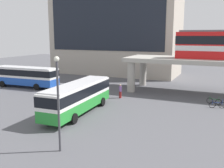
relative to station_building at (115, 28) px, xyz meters
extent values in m
plane|color=#515156|center=(6.54, -18.92, -9.62)|extent=(120.00, 120.00, 0.00)
cube|color=#B2A899|center=(0.00, 0.03, 0.00)|extent=(26.34, 10.59, 19.23)
cube|color=black|center=(0.00, -5.32, 0.96)|extent=(23.71, 0.10, 10.77)
cylinder|color=#ADA89E|center=(9.59, -16.23, -7.44)|extent=(1.10, 1.10, 4.36)
cylinder|color=#ADA89E|center=(9.59, -10.61, -7.44)|extent=(1.10, 1.10, 4.36)
cube|color=#268C33|center=(8.16, -28.42, -8.57)|extent=(3.04, 11.11, 1.10)
cube|color=white|center=(8.16, -28.42, -7.27)|extent=(3.04, 11.11, 1.50)
cube|color=black|center=(8.16, -28.42, -7.20)|extent=(3.08, 11.15, 0.96)
cube|color=silver|center=(8.16, -28.42, -6.46)|extent=(2.89, 10.55, 0.12)
cylinder|color=black|center=(6.74, -24.97, -9.12)|extent=(0.33, 1.01, 1.00)
cylinder|color=black|center=(9.24, -24.85, -9.12)|extent=(0.33, 1.01, 1.00)
cylinder|color=black|center=(7.07, -31.56, -9.12)|extent=(0.33, 1.01, 1.00)
cylinder|color=black|center=(9.56, -31.44, -9.12)|extent=(0.33, 1.01, 1.00)
cube|color=#1E4CB2|center=(-6.85, -19.93, -8.57)|extent=(11.11, 3.04, 1.10)
cube|color=silver|center=(-6.85, -19.93, -7.27)|extent=(11.11, 3.04, 1.50)
cube|color=black|center=(-6.85, -19.93, -7.20)|extent=(11.15, 3.09, 0.96)
cube|color=silver|center=(-6.85, -19.93, -6.46)|extent=(10.56, 2.89, 0.12)
cylinder|color=black|center=(-10.31, -21.36, -9.12)|extent=(1.01, 0.33, 1.00)
cylinder|color=black|center=(-10.43, -18.86, -9.12)|extent=(1.01, 0.33, 1.00)
cylinder|color=black|center=(-3.71, -21.03, -9.12)|extent=(1.01, 0.33, 1.00)
cylinder|color=black|center=(-3.84, -18.53, -9.12)|extent=(1.01, 0.33, 1.00)
torus|color=black|center=(21.55, -18.78, -9.28)|extent=(0.73, 0.25, 0.74)
torus|color=black|center=(20.54, -18.51, -9.28)|extent=(0.73, 0.25, 0.74)
cylinder|color=#1E7F33|center=(21.04, -18.65, -9.00)|extent=(1.03, 0.32, 0.05)
cylinder|color=#1E7F33|center=(20.54, -18.51, -8.98)|extent=(0.04, 0.04, 0.55)
cylinder|color=#1E7F33|center=(21.55, -18.78, -8.93)|extent=(0.04, 0.04, 0.65)
torus|color=black|center=(21.95, -20.13, -9.28)|extent=(0.73, 0.23, 0.74)
torus|color=black|center=(20.93, -20.37, -9.28)|extent=(0.73, 0.23, 0.74)
cylinder|color=#1E3FA5|center=(21.44, -20.25, -9.00)|extent=(1.03, 0.29, 0.05)
cylinder|color=#1E3FA5|center=(20.93, -20.37, -8.98)|extent=(0.04, 0.04, 0.55)
cylinder|color=#1E3FA5|center=(21.95, -20.13, -8.93)|extent=(0.04, 0.04, 0.65)
cylinder|color=maroon|center=(9.64, -20.42, -9.18)|extent=(0.32, 0.32, 0.89)
cube|color=#724C8C|center=(9.64, -20.42, -8.38)|extent=(0.46, 0.47, 0.70)
sphere|color=tan|center=(9.64, -20.42, -7.91)|extent=(0.24, 0.24, 0.24)
cylinder|color=navy|center=(5.81, -19.10, -9.23)|extent=(0.32, 0.32, 0.78)
cube|color=maroon|center=(5.81, -19.10, -8.53)|extent=(0.47, 0.47, 0.62)
sphere|color=tan|center=(5.81, -19.10, -8.12)|extent=(0.21, 0.21, 0.21)
cylinder|color=#3F3F44|center=(11.78, -36.75, -6.42)|extent=(0.16, 0.16, 6.40)
sphere|color=silver|center=(11.78, -36.75, -3.07)|extent=(0.36, 0.36, 0.36)
camera|label=1|loc=(22.19, -50.84, -1.53)|focal=41.29mm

